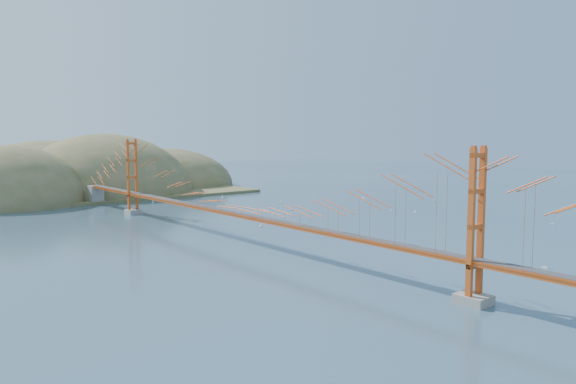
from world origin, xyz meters
TOP-DOWN VIEW (x-y plane):
  - ground at (0.00, 0.00)m, footprint 320.00×320.00m
  - bridge at (0.00, 0.18)m, footprint 2.20×94.40m
  - far_headlands at (2.21, 68.52)m, footprint 84.00×58.00m
  - sailboat_9 at (35.98, 3.49)m, footprint 0.53×0.53m
  - sailboat_3 at (8.11, 7.53)m, footprint 0.63×0.57m
  - sailboat_16 at (25.97, 25.61)m, footprint 0.69×0.69m
  - sailboat_14 at (32.41, -10.81)m, footprint 0.55×0.55m
  - sailboat_17 at (50.13, 10.34)m, footprint 0.58×0.55m
  - sailboat_4 at (43.71, 22.06)m, footprint 0.49×0.54m
  - sailboat_15 at (41.96, 40.46)m, footprint 0.55×0.55m
  - sailboat_10 at (14.98, -28.02)m, footprint 0.54×0.62m
  - sailboat_11 at (43.19, -1.77)m, footprint 0.61×0.61m
  - sailboat_8 at (34.03, 6.76)m, footprint 0.60×0.60m
  - sailboat_5 at (41.02, -16.18)m, footprint 0.54×0.60m
  - sailboat_12 at (8.74, 41.19)m, footprint 0.53×0.50m
  - sailboat_7 at (22.49, 39.51)m, footprint 0.59×0.55m
  - sailboat_1 at (21.85, 17.96)m, footprint 0.64×0.64m

SIDE VIEW (x-z plane):
  - ground at x=0.00m, z-range 0.00..0.00m
  - far_headlands at x=2.21m, z-range -12.50..12.50m
  - sailboat_9 at x=35.98m, z-range -0.15..0.42m
  - sailboat_14 at x=32.41m, z-range -0.15..0.43m
  - sailboat_12 at x=8.74m, z-range -0.16..0.43m
  - sailboat_15 at x=41.96m, z-range -0.16..0.44m
  - sailboat_4 at x=43.71m, z-range -0.17..0.45m
  - sailboat_8 at x=34.03m, z-range -0.17..0.45m
  - sailboat_11 at x=43.19m, z-range -0.18..0.47m
  - sailboat_17 at x=50.13m, z-range -0.18..0.47m
  - sailboat_1 at x=21.85m, z-range -0.18..0.48m
  - sailboat_7 at x=22.49m, z-range -0.18..0.48m
  - sailboat_5 at x=41.02m, z-range -0.19..0.49m
  - sailboat_10 at x=14.98m, z-range -0.20..0.51m
  - sailboat_3 at x=8.11m, z-range -0.20..0.51m
  - sailboat_16 at x=25.97m, z-range -0.21..0.52m
  - bridge at x=0.00m, z-range 1.01..13.01m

